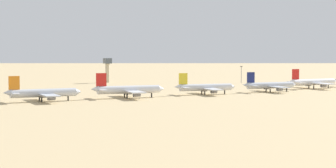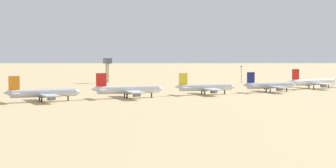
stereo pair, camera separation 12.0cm
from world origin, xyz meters
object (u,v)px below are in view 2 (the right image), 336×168
at_px(parked_jet_yellow_3, 205,87).
at_px(light_pole_west, 241,73).
at_px(parked_jet_navy_4, 270,85).
at_px(parked_jet_red_2, 128,90).
at_px(parked_jet_red_5, 313,82).
at_px(parked_jet_orange_1, 43,93).
at_px(control_tower, 108,68).

xyz_separation_m(parked_jet_yellow_3, light_pole_west, (79.83, 73.84, 3.48)).
bearing_deg(parked_jet_navy_4, parked_jet_red_2, -175.12).
bearing_deg(parked_jet_red_5, parked_jet_red_2, -173.47).
bearing_deg(parked_jet_orange_1, control_tower, 59.34).
bearing_deg(parked_jet_yellow_3, parked_jet_orange_1, -170.42).
height_order(parked_jet_orange_1, control_tower, control_tower).
distance_m(parked_jet_red_2, parked_jet_red_5, 133.36).
bearing_deg(parked_jet_navy_4, light_pole_west, 72.11).
height_order(parked_jet_orange_1, parked_jet_yellow_3, parked_jet_orange_1).
height_order(parked_jet_orange_1, parked_jet_red_2, parked_jet_red_2).
distance_m(parked_jet_yellow_3, light_pole_west, 108.80).
distance_m(parked_jet_orange_1, parked_jet_yellow_3, 92.27).
relative_size(parked_jet_yellow_3, control_tower, 1.99).
distance_m(parked_jet_navy_4, parked_jet_red_5, 43.77).
relative_size(parked_jet_orange_1, parked_jet_navy_4, 1.06).
bearing_deg(parked_jet_yellow_3, light_pole_west, 53.70).
bearing_deg(parked_jet_yellow_3, parked_jet_red_5, 14.85).
xyz_separation_m(parked_jet_orange_1, parked_jet_red_5, (178.11, 3.72, 0.01)).
bearing_deg(control_tower, parked_jet_red_2, -109.33).
height_order(parked_jet_orange_1, light_pole_west, parked_jet_orange_1).
relative_size(parked_jet_orange_1, parked_jet_yellow_3, 1.05).
bearing_deg(light_pole_west, parked_jet_navy_4, -115.38).
xyz_separation_m(parked_jet_red_2, parked_jet_red_5, (133.26, 5.29, -0.14)).
xyz_separation_m(parked_jet_orange_1, light_pole_west, (172.07, 71.68, 3.30)).
bearing_deg(parked_jet_red_2, control_tower, 80.32).
distance_m(parked_jet_orange_1, control_tower, 158.62).
height_order(parked_jet_red_5, light_pole_west, parked_jet_red_5).
height_order(control_tower, light_pole_west, control_tower).
xyz_separation_m(parked_jet_red_2, light_pole_west, (127.22, 73.25, 3.15)).
xyz_separation_m(parked_jet_orange_1, parked_jet_red_2, (44.85, -1.57, 0.15)).
relative_size(parked_jet_red_2, parked_jet_yellow_3, 1.09).
bearing_deg(control_tower, parked_jet_navy_4, -71.84).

